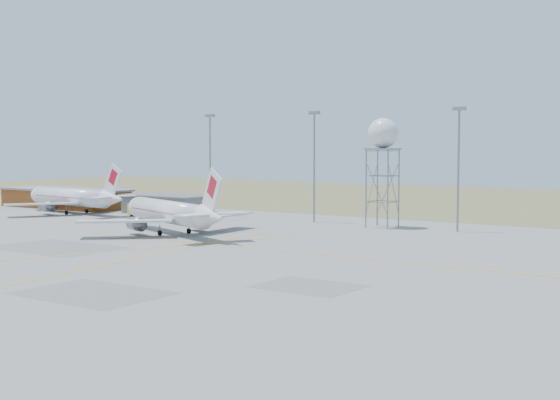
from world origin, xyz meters
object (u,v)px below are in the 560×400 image
Objects in this scene: airliner_far at (73,198)px; baggage_tug at (99,209)px; airliner_main at (171,213)px; fire_truck at (152,211)px; radar_tower at (383,166)px.

airliner_far is 13.06× the size of baggage_tug.
airliner_main is 3.37× the size of fire_truck.
radar_tower is (23.26, 28.36, 7.25)m from airliner_main.
airliner_far is 67.60m from radar_tower.
baggage_tug is at bearing 153.77° from fire_truck.
fire_truck is at bearing -4.95° from baggage_tug.
radar_tower is at bearing 8.53° from fire_truck.
airliner_main is 0.99× the size of airliner_far.
radar_tower is 45.17m from fire_truck.
radar_tower is at bearing -163.89° from airliner_far.
fire_truck is 23.63m from baggage_tug.
airliner_main is 45.81m from airliner_far.
airliner_main is at bearing -15.70° from baggage_tug.
airliner_main is 47.22m from baggage_tug.
radar_tower is 7.87× the size of baggage_tug.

